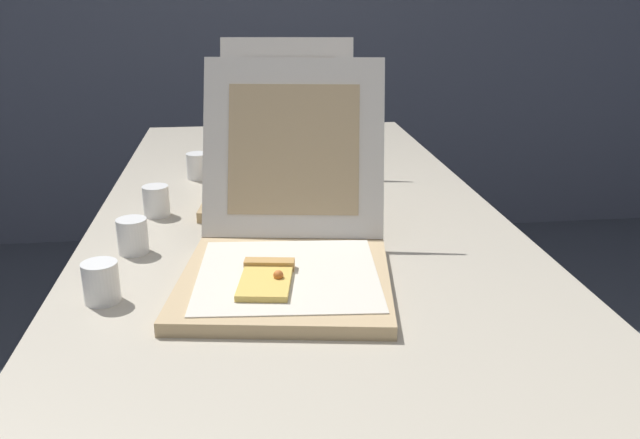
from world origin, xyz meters
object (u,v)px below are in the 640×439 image
(pizza_box_front, at_px, (287,248))
(cup_white_near_center, at_px, (133,236))
(cup_white_far, at_px, (198,166))
(table, at_px, (302,245))
(cup_white_mid, at_px, (156,201))
(pizza_box_middle, at_px, (284,172))
(cup_white_near_left, at_px, (101,282))

(pizza_box_front, relative_size, cup_white_near_center, 7.77)
(pizza_box_front, height_order, cup_white_far, pizza_box_front)
(table, bearing_deg, cup_white_far, 122.08)
(table, height_order, cup_white_near_center, cup_white_near_center)
(cup_white_near_center, relative_size, cup_white_far, 1.00)
(cup_white_mid, bearing_deg, cup_white_near_center, -95.24)
(pizza_box_middle, xyz_separation_m, cup_white_near_left, (-0.32, -0.54, -0.02))
(cup_white_far, bearing_deg, cup_white_near_center, -100.43)
(cup_white_near_center, bearing_deg, table, 21.46)
(table, distance_m, cup_white_near_left, 0.48)
(cup_white_near_left, bearing_deg, cup_white_near_center, 84.57)
(table, height_order, pizza_box_middle, pizza_box_middle)
(table, xyz_separation_m, cup_white_near_center, (-0.32, -0.13, 0.08))
(pizza_box_front, relative_size, pizza_box_middle, 1.03)
(pizza_box_front, xyz_separation_m, pizza_box_middle, (0.03, 0.48, 0.00))
(pizza_box_middle, height_order, cup_white_near_center, pizza_box_middle)
(table, relative_size, cup_white_far, 31.97)
(cup_white_near_center, bearing_deg, pizza_box_front, -26.61)
(pizza_box_middle, distance_m, cup_white_near_center, 0.46)
(table, distance_m, cup_white_mid, 0.32)
(pizza_box_front, height_order, cup_white_near_left, pizza_box_front)
(pizza_box_middle, xyz_separation_m, cup_white_mid, (-0.28, -0.14, -0.02))
(pizza_box_middle, bearing_deg, cup_white_near_center, -124.05)
(table, xyz_separation_m, cup_white_mid, (-0.30, 0.08, 0.08))
(pizza_box_front, distance_m, cup_white_near_center, 0.30)
(cup_white_near_left, distance_m, cup_white_far, 0.70)
(pizza_box_middle, height_order, cup_white_near_left, pizza_box_middle)
(pizza_box_front, xyz_separation_m, cup_white_near_center, (-0.27, 0.14, -0.02))
(pizza_box_front, height_order, cup_white_mid, pizza_box_front)
(pizza_box_front, bearing_deg, cup_white_mid, 134.74)
(pizza_box_middle, distance_m, cup_white_far, 0.26)
(pizza_box_front, relative_size, cup_white_mid, 7.77)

